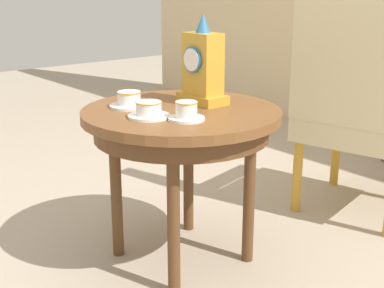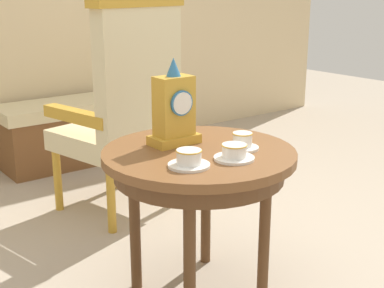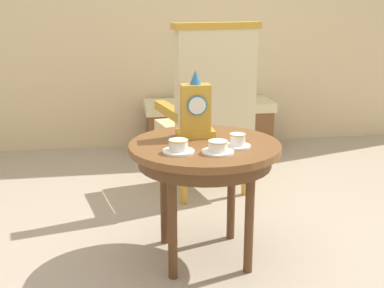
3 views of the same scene
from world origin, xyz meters
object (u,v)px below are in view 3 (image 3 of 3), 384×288
Objects in this scene: armchair at (209,108)px; window_bench at (209,126)px; mantel_clock at (195,111)px; teacup_right at (218,148)px; side_table at (205,157)px; teacup_center at (237,141)px; teacup_left at (178,147)px.

armchair is 1.04× the size of window_bench.
mantel_clock is at bearing -105.82° from armchair.
window_bench is at bearing 80.21° from teacup_right.
teacup_center is (0.14, -0.09, 0.10)m from side_table.
teacup_left is at bearing -115.29° from mantel_clock.
side_table is at bearing 146.89° from teacup_center.
mantel_clock reaches higher than side_table.
teacup_center is 0.11× the size of armchair.
teacup_center is (0.28, 0.04, 0.00)m from teacup_left.
teacup_left is 0.18m from teacup_right.
armchair is at bearing 71.65° from teacup_left.
teacup_right is 1.16× the size of teacup_center.
teacup_right is at bearing -80.04° from side_table.
side_table is 0.22m from teacup_left.
side_table is 5.85× the size of teacup_center.
mantel_clock is 0.78m from armchair.
teacup_right is 0.31m from mantel_clock.
teacup_right is 1.04m from armchair.
teacup_left is at bearing -104.74° from window_bench.
teacup_right is at bearing -145.30° from teacup_center.
armchair is (0.18, 0.86, 0.06)m from side_table.
teacup_center is at bearing -33.11° from side_table.
side_table is 2.18× the size of mantel_clock.
teacup_center is 0.37× the size of mantel_clock.
armchair is (0.21, 0.74, -0.15)m from mantel_clock.
teacup_center reaches higher than teacup_right.
side_table is 0.88m from armchair.
mantel_clock reaches higher than teacup_right.
window_bench is at bearing 78.50° from side_table.
mantel_clock is (-0.16, 0.21, 0.11)m from teacup_center.
teacup_center is 0.11× the size of window_bench.
armchair is at bearing 87.27° from teacup_center.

